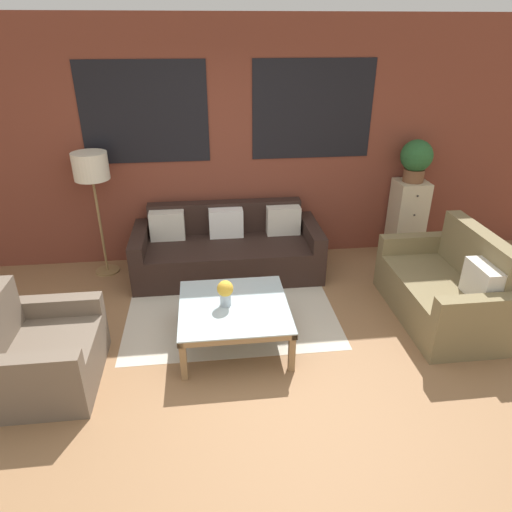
{
  "coord_description": "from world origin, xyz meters",
  "views": [
    {
      "loc": [
        -0.33,
        -2.92,
        2.65
      ],
      "look_at": [
        0.16,
        1.23,
        0.55
      ],
      "focal_mm": 32.0,
      "sensor_mm": 36.0,
      "label": 1
    }
  ],
  "objects_px": {
    "settee_vintage": "(446,290)",
    "armchair_corner": "(41,354)",
    "couch_dark": "(227,250)",
    "drawer_cabinet": "(407,219)",
    "potted_plant": "(416,159)",
    "flower_vase": "(225,291)",
    "coffee_table": "(234,310)",
    "floor_lamp": "(91,171)"
  },
  "relations": [
    {
      "from": "couch_dark",
      "to": "settee_vintage",
      "type": "height_order",
      "value": "settee_vintage"
    },
    {
      "from": "drawer_cabinet",
      "to": "settee_vintage",
      "type": "bearing_deg",
      "value": -97.27
    },
    {
      "from": "couch_dark",
      "to": "armchair_corner",
      "type": "bearing_deg",
      "value": -132.88
    },
    {
      "from": "settee_vintage",
      "to": "armchair_corner",
      "type": "relative_size",
      "value": 1.51
    },
    {
      "from": "flower_vase",
      "to": "potted_plant",
      "type": "bearing_deg",
      "value": 33.99
    },
    {
      "from": "drawer_cabinet",
      "to": "potted_plant",
      "type": "distance_m",
      "value": 0.77
    },
    {
      "from": "coffee_table",
      "to": "potted_plant",
      "type": "height_order",
      "value": "potted_plant"
    },
    {
      "from": "armchair_corner",
      "to": "floor_lamp",
      "type": "distance_m",
      "value": 2.15
    },
    {
      "from": "couch_dark",
      "to": "armchair_corner",
      "type": "relative_size",
      "value": 2.28
    },
    {
      "from": "potted_plant",
      "to": "flower_vase",
      "type": "distance_m",
      "value": 2.95
    },
    {
      "from": "armchair_corner",
      "to": "drawer_cabinet",
      "type": "xyz_separation_m",
      "value": [
        3.9,
        1.97,
        0.21
      ]
    },
    {
      "from": "armchair_corner",
      "to": "coffee_table",
      "type": "xyz_separation_m",
      "value": [
        1.59,
        0.35,
        0.07
      ]
    },
    {
      "from": "drawer_cabinet",
      "to": "floor_lamp",
      "type": "bearing_deg",
      "value": -179.17
    },
    {
      "from": "floor_lamp",
      "to": "flower_vase",
      "type": "distance_m",
      "value": 2.17
    },
    {
      "from": "potted_plant",
      "to": "flower_vase",
      "type": "height_order",
      "value": "potted_plant"
    },
    {
      "from": "couch_dark",
      "to": "settee_vintage",
      "type": "distance_m",
      "value": 2.43
    },
    {
      "from": "armchair_corner",
      "to": "drawer_cabinet",
      "type": "height_order",
      "value": "drawer_cabinet"
    },
    {
      "from": "couch_dark",
      "to": "potted_plant",
      "type": "xyz_separation_m",
      "value": [
        2.28,
        0.22,
        0.97
      ]
    },
    {
      "from": "drawer_cabinet",
      "to": "potted_plant",
      "type": "bearing_deg",
      "value": 90.0
    },
    {
      "from": "floor_lamp",
      "to": "potted_plant",
      "type": "distance_m",
      "value": 3.73
    },
    {
      "from": "coffee_table",
      "to": "drawer_cabinet",
      "type": "bearing_deg",
      "value": 35.0
    },
    {
      "from": "armchair_corner",
      "to": "flower_vase",
      "type": "relative_size",
      "value": 3.84
    },
    {
      "from": "couch_dark",
      "to": "flower_vase",
      "type": "bearing_deg",
      "value": -93.97
    },
    {
      "from": "settee_vintage",
      "to": "armchair_corner",
      "type": "distance_m",
      "value": 3.75
    },
    {
      "from": "settee_vintage",
      "to": "potted_plant",
      "type": "xyz_separation_m",
      "value": [
        0.18,
        1.44,
        0.94
      ]
    },
    {
      "from": "coffee_table",
      "to": "potted_plant",
      "type": "bearing_deg",
      "value": 35.0
    },
    {
      "from": "floor_lamp",
      "to": "drawer_cabinet",
      "type": "bearing_deg",
      "value": 0.83
    },
    {
      "from": "couch_dark",
      "to": "coffee_table",
      "type": "relative_size",
      "value": 2.19
    },
    {
      "from": "couch_dark",
      "to": "armchair_corner",
      "type": "distance_m",
      "value": 2.38
    },
    {
      "from": "floor_lamp",
      "to": "settee_vintage",
      "type": "bearing_deg",
      "value": -21.35
    },
    {
      "from": "floor_lamp",
      "to": "potted_plant",
      "type": "height_order",
      "value": "potted_plant"
    },
    {
      "from": "coffee_table",
      "to": "settee_vintage",
      "type": "bearing_deg",
      "value": 4.67
    },
    {
      "from": "armchair_corner",
      "to": "flower_vase",
      "type": "height_order",
      "value": "armchair_corner"
    },
    {
      "from": "coffee_table",
      "to": "armchair_corner",
      "type": "bearing_deg",
      "value": -167.59
    },
    {
      "from": "coffee_table",
      "to": "flower_vase",
      "type": "xyz_separation_m",
      "value": [
        -0.07,
        0.01,
        0.2
      ]
    },
    {
      "from": "settee_vintage",
      "to": "drawer_cabinet",
      "type": "height_order",
      "value": "drawer_cabinet"
    },
    {
      "from": "coffee_table",
      "to": "floor_lamp",
      "type": "xyz_separation_m",
      "value": [
        -1.43,
        1.56,
        0.89
      ]
    },
    {
      "from": "coffee_table",
      "to": "flower_vase",
      "type": "relative_size",
      "value": 3.99
    },
    {
      "from": "settee_vintage",
      "to": "coffee_table",
      "type": "relative_size",
      "value": 1.46
    },
    {
      "from": "settee_vintage",
      "to": "armchair_corner",
      "type": "height_order",
      "value": "settee_vintage"
    },
    {
      "from": "drawer_cabinet",
      "to": "couch_dark",
      "type": "bearing_deg",
      "value": -174.43
    },
    {
      "from": "drawer_cabinet",
      "to": "coffee_table",
      "type": "bearing_deg",
      "value": -145.0
    }
  ]
}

